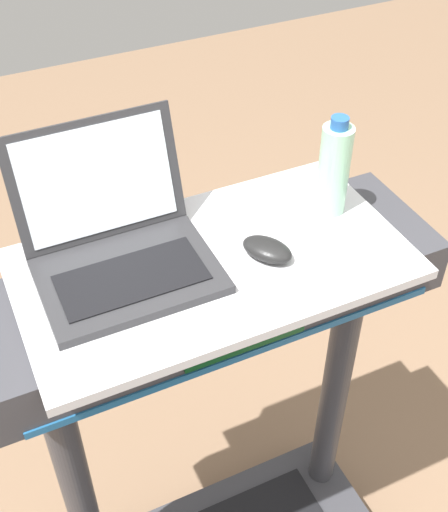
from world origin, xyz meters
name	(u,v)px	position (x,y,z in m)	size (l,w,h in m)	color
desk_board	(213,264)	(0.00, 0.70, 1.11)	(0.73, 0.40, 0.02)	silver
laptop	(118,244)	(-0.16, 0.76, 1.17)	(0.32, 0.30, 0.23)	#2D2D30
computer_mouse	(267,249)	(0.10, 0.67, 1.14)	(0.06, 0.10, 0.03)	black
water_bottle	(334,169)	(0.28, 0.74, 1.22)	(0.06, 0.06, 0.21)	#9EDBB2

